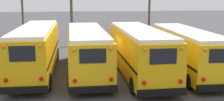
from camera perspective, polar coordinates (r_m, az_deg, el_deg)
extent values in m
plane|color=#424247|center=(19.39, 0.05, -4.66)|extent=(160.00, 160.00, 0.00)
cube|color=#EAAA0F|center=(19.85, -15.05, 0.31)|extent=(2.57, 10.48, 2.65)
cube|color=white|center=(19.64, -15.26, 4.40)|extent=(2.37, 10.05, 0.20)
cube|color=black|center=(15.09, -17.39, -7.67)|extent=(2.37, 0.26, 0.36)
cube|color=black|center=(14.64, -17.80, -0.65)|extent=(1.28, 0.06, 0.80)
sphere|color=red|center=(15.10, -20.79, -5.69)|extent=(0.22, 0.22, 0.22)
sphere|color=orange|center=(14.72, -21.24, 0.69)|extent=(0.18, 0.18, 0.18)
sphere|color=red|center=(14.79, -14.18, -5.64)|extent=(0.22, 0.22, 0.22)
sphere|color=orange|center=(14.40, -14.50, 0.87)|extent=(0.18, 0.18, 0.18)
cube|color=black|center=(20.07, -18.35, -0.34)|extent=(0.27, 10.21, 0.14)
cube|color=black|center=(19.76, -11.65, -0.18)|extent=(0.27, 10.21, 0.14)
cylinder|color=black|center=(24.03, -16.29, -0.80)|extent=(0.30, 1.01, 1.01)
cylinder|color=black|center=(23.78, -11.13, -0.68)|extent=(0.30, 1.01, 1.01)
cylinder|color=black|center=(16.57, -20.32, -6.29)|extent=(0.30, 1.01, 1.01)
cylinder|color=black|center=(16.22, -12.81, -6.24)|extent=(0.30, 1.01, 1.01)
cube|color=yellow|center=(19.28, -5.14, 0.02)|extent=(2.53, 10.19, 2.50)
cube|color=white|center=(19.07, -5.21, 4.00)|extent=(2.33, 9.78, 0.20)
cube|color=black|center=(14.61, -3.83, -7.91)|extent=(2.53, 0.21, 0.36)
cube|color=black|center=(14.16, -3.93, -1.13)|extent=(1.36, 0.04, 0.75)
sphere|color=red|center=(14.40, -7.56, -6.14)|extent=(0.22, 0.22, 0.22)
sphere|color=orange|center=(14.02, -7.72, 0.09)|extent=(0.18, 0.18, 0.18)
sphere|color=red|center=(14.54, -0.17, -5.87)|extent=(0.22, 0.22, 0.22)
sphere|color=orange|center=(14.16, -0.18, 0.31)|extent=(0.18, 0.18, 0.18)
cube|color=black|center=(19.29, -8.85, -0.63)|extent=(0.08, 9.97, 0.14)
cube|color=black|center=(19.43, -1.44, -0.42)|extent=(0.08, 9.97, 0.14)
cylinder|color=black|center=(23.18, -8.53, -0.99)|extent=(0.28, 0.93, 0.93)
cylinder|color=black|center=(23.29, -2.81, -0.82)|extent=(0.28, 0.93, 0.93)
cylinder|color=black|center=(15.85, -8.44, -6.62)|extent=(0.28, 0.93, 0.93)
cylinder|color=black|center=(16.01, -0.06, -6.32)|extent=(0.28, 0.93, 0.93)
cube|color=#EAAA0F|center=(18.80, 5.43, -0.10)|extent=(2.61, 10.14, 2.60)
cube|color=white|center=(18.58, 5.51, 4.13)|extent=(2.41, 9.73, 0.20)
cube|color=black|center=(14.35, 10.16, -8.38)|extent=(2.55, 0.23, 0.36)
cube|color=black|center=(13.88, 10.38, -1.19)|extent=(1.37, 0.05, 0.78)
sphere|color=red|center=(13.92, 6.56, -6.58)|extent=(0.22, 0.22, 0.22)
sphere|color=orange|center=(13.51, 6.72, 0.15)|extent=(0.18, 0.18, 0.18)
sphere|color=red|center=(14.49, 13.77, -6.12)|extent=(0.22, 0.22, 0.22)
sphere|color=orange|center=(14.10, 14.08, 0.35)|extent=(0.18, 0.18, 0.18)
cube|color=black|center=(18.58, 1.65, -0.80)|extent=(0.14, 9.90, 0.14)
cube|color=black|center=(19.17, 9.08, -0.57)|extent=(0.14, 9.90, 0.14)
cylinder|color=black|center=(22.42, 0.23, -1.25)|extent=(0.29, 0.95, 0.95)
cylinder|color=black|center=(22.87, 6.03, -1.07)|extent=(0.29, 0.95, 0.95)
cylinder|color=black|center=(15.29, 4.38, -7.17)|extent=(0.29, 0.95, 0.95)
cylinder|color=black|center=(15.94, 12.65, -6.64)|extent=(0.29, 0.95, 0.95)
cube|color=yellow|center=(20.07, 14.73, 0.03)|extent=(2.85, 10.02, 2.43)
cube|color=white|center=(19.87, 14.91, 3.76)|extent=(2.64, 9.62, 0.20)
cube|color=black|center=(15.89, 20.97, -7.07)|extent=(2.45, 0.31, 0.36)
cube|color=black|center=(15.49, 21.36, -1.03)|extent=(1.32, 0.09, 0.73)
sphere|color=red|center=(15.36, 18.11, -5.59)|extent=(0.22, 0.22, 0.22)
sphere|color=orange|center=(15.01, 18.46, 0.07)|extent=(0.18, 0.18, 0.18)
cube|color=black|center=(19.71, 11.41, -0.56)|extent=(0.47, 9.72, 0.14)
cube|color=black|center=(20.57, 17.86, -0.40)|extent=(0.47, 9.72, 0.14)
cylinder|color=black|center=(23.35, 8.85, -0.92)|extent=(0.32, 0.94, 0.93)
cylinder|color=black|center=(24.03, 14.01, -0.79)|extent=(0.32, 0.94, 0.93)
cylinder|color=black|center=(16.61, 15.41, -6.10)|extent=(0.32, 0.94, 0.93)
cylinder|color=brown|center=(30.25, -8.30, 9.31)|extent=(0.29, 0.29, 8.80)
cylinder|color=brown|center=(40.82, -17.68, 6.74)|extent=(0.28, 0.28, 5.14)
cylinder|color=brown|center=(41.16, 7.58, 7.82)|extent=(0.31, 0.31, 6.03)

